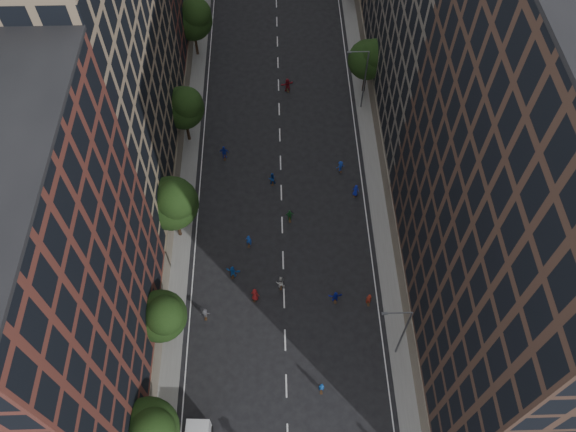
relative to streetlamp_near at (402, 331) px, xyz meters
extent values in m
plane|color=black|center=(-10.37, 28.00, -5.17)|extent=(240.00, 240.00, 0.00)
cube|color=slate|center=(-22.37, 35.50, -5.09)|extent=(4.00, 105.00, 0.15)
cube|color=slate|center=(1.63, 35.50, -5.09)|extent=(4.00, 105.00, 0.15)
cube|color=#5A2A22|center=(-29.37, -1.00, 9.83)|extent=(14.00, 22.00, 30.00)
cube|color=#887259|center=(-29.37, 23.00, 11.83)|extent=(14.00, 26.00, 34.00)
cube|color=#422D23|center=(8.63, 3.00, 12.83)|extent=(14.00, 30.00, 36.00)
sphere|color=black|center=(-21.57, -8.00, 0.41)|extent=(5.20, 5.20, 5.20)
cylinder|color=black|center=(-21.57, 2.00, -3.32)|extent=(0.36, 0.36, 3.70)
sphere|color=black|center=(-21.57, 2.00, 0.04)|extent=(4.80, 4.80, 4.80)
sphere|color=black|center=(-20.97, 1.52, 1.24)|extent=(3.60, 3.60, 3.60)
cylinder|color=black|center=(-21.57, 14.00, -3.06)|extent=(0.36, 0.36, 4.22)
sphere|color=black|center=(-21.57, 14.00, 0.78)|extent=(5.60, 5.60, 5.60)
sphere|color=black|center=(-20.87, 13.44, 2.18)|extent=(4.20, 4.20, 4.20)
cylinder|color=black|center=(-21.57, 28.00, -3.23)|extent=(0.36, 0.36, 3.87)
sphere|color=black|center=(-21.57, 28.00, 0.29)|extent=(5.00, 5.00, 5.00)
sphere|color=black|center=(-20.94, 27.50, 1.54)|extent=(3.75, 3.75, 3.75)
cylinder|color=black|center=(-21.57, 44.00, -3.14)|extent=(0.36, 0.36, 4.05)
sphere|color=black|center=(-21.57, 44.00, 0.54)|extent=(5.40, 5.40, 5.40)
sphere|color=black|center=(-20.89, 43.46, 1.89)|extent=(4.05, 4.05, 4.05)
cylinder|color=black|center=(0.83, 36.00, -3.30)|extent=(0.36, 0.36, 3.74)
sphere|color=black|center=(0.83, 36.00, 0.10)|extent=(5.00, 5.00, 5.00)
sphere|color=black|center=(1.46, 35.50, 1.35)|extent=(3.75, 3.75, 3.75)
cylinder|color=#595B60|center=(0.23, 0.00, -0.67)|extent=(0.18, 0.18, 9.00)
cylinder|color=#595B60|center=(-0.97, 0.00, 3.83)|extent=(2.40, 0.12, 0.12)
cube|color=#595B60|center=(-2.07, 0.00, 3.78)|extent=(0.50, 0.22, 0.15)
cylinder|color=#595B60|center=(0.23, 33.00, -0.67)|extent=(0.18, 0.18, 9.00)
cylinder|color=#595B60|center=(-0.97, 33.00, 3.83)|extent=(2.40, 0.12, 0.12)
cube|color=#595B60|center=(-2.07, 33.00, 3.78)|extent=(0.50, 0.22, 0.15)
cylinder|color=black|center=(-19.02, -6.74, -4.81)|extent=(0.27, 0.73, 0.72)
cylinder|color=black|center=(-17.13, -6.84, -4.81)|extent=(0.27, 0.73, 0.72)
imported|color=#13489E|center=(-7.16, -3.47, -4.40)|extent=(0.56, 0.37, 1.54)
imported|color=#121F99|center=(-5.19, 5.64, -4.39)|extent=(1.47, 0.56, 1.55)
imported|color=maroon|center=(-13.30, 6.04, -4.26)|extent=(1.02, 0.82, 1.81)
imported|color=maroon|center=(-1.87, 5.27, -4.32)|extent=(0.65, 0.46, 1.69)
imported|color=silver|center=(-10.70, 7.35, -4.26)|extent=(0.94, 0.77, 1.83)
imported|color=#393A3E|center=(-18.25, 4.19, -4.42)|extent=(1.00, 0.61, 1.50)
imported|color=#1E652B|center=(-9.50, 15.67, -4.32)|extent=(1.03, 0.50, 1.70)
imported|color=blue|center=(-15.62, 8.77, -4.35)|extent=(1.59, 0.86, 1.64)
imported|color=navy|center=(-1.87, 18.92, -4.34)|extent=(0.95, 0.79, 1.66)
imported|color=#1644B3|center=(-14.01, 12.51, -4.32)|extent=(0.67, 0.48, 1.70)
imported|color=#1443A6|center=(-11.42, 20.91, -4.32)|extent=(0.87, 0.70, 1.70)
imported|color=#13329D|center=(-3.32, 22.58, -4.40)|extent=(1.11, 0.84, 1.53)
imported|color=#13269E|center=(-17.07, 24.92, -4.20)|extent=(1.19, 0.60, 1.95)
imported|color=maroon|center=(-9.19, 36.40, -4.21)|extent=(1.86, 1.12, 1.91)
camera|label=1|loc=(-10.66, -19.42, 46.89)|focal=35.00mm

